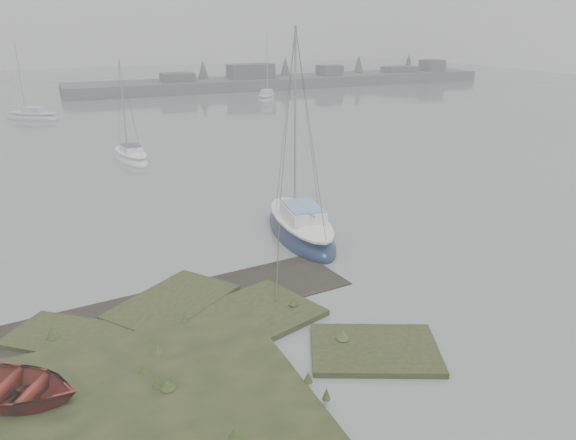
{
  "coord_description": "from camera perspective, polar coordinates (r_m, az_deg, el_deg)",
  "views": [
    {
      "loc": [
        -7.23,
        -11.81,
        8.69
      ],
      "look_at": [
        0.73,
        5.9,
        1.8
      ],
      "focal_mm": 35.0,
      "sensor_mm": 36.0,
      "label": 1
    }
  ],
  "objects": [
    {
      "name": "sailboat_far_c",
      "position": [
        58.48,
        -24.51,
        9.5
      ],
      "size": [
        5.34,
        4.71,
        7.61
      ],
      "rotation": [
        0.0,
        0.0,
        0.91
      ],
      "color": "silver",
      "rests_on": "ground"
    },
    {
      "name": "far_shoreline",
      "position": [
        81.58,
        0.62,
        14.02
      ],
      "size": [
        60.0,
        8.0,
        4.15
      ],
      "color": "#4C4F51",
      "rests_on": "ground"
    },
    {
      "name": "sailboat_far_b",
      "position": [
        67.02,
        -2.17,
        12.28
      ],
      "size": [
        4.44,
        5.8,
        7.95
      ],
      "rotation": [
        0.0,
        0.0,
        -0.53
      ],
      "color": "#B2B5BD",
      "rests_on": "ground"
    },
    {
      "name": "dinghy",
      "position": [
        15.24,
        -26.43,
        -14.98
      ],
      "size": [
        4.19,
        3.92,
        0.71
      ],
      "primitive_type": "imported",
      "rotation": [
        0.0,
        0.0,
        0.98
      ],
      "color": "maroon",
      "rests_on": "marsh_bank"
    },
    {
      "name": "sailboat_white",
      "position": [
        38.66,
        -15.65,
        6.14
      ],
      "size": [
        2.34,
        5.11,
        6.95
      ],
      "rotation": [
        0.0,
        0.0,
        0.15
      ],
      "color": "white",
      "rests_on": "ground"
    },
    {
      "name": "sailboat_main",
      "position": [
        24.05,
        1.29,
        -0.93
      ],
      "size": [
        2.99,
        6.77,
        9.24
      ],
      "rotation": [
        0.0,
        0.0,
        -0.13
      ],
      "color": "#101D3D",
      "rests_on": "ground"
    },
    {
      "name": "ground",
      "position": [
        43.32,
        -14.21,
        7.37
      ],
      "size": [
        160.0,
        160.0,
        0.0
      ],
      "primitive_type": "plane",
      "color": "slate",
      "rests_on": "ground"
    }
  ]
}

